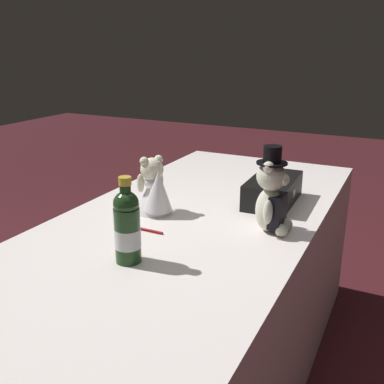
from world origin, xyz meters
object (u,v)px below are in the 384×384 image
Objects in this scene: teddy_bear_bride at (154,189)px; champagne_bottle at (127,226)px; signing_pen at (145,230)px; gift_case_black at (273,190)px; teddy_bear_groom at (272,196)px.

champagne_bottle reaches higher than teddy_bear_bride.
signing_pen is 0.42× the size of gift_case_black.
teddy_bear_bride is at bearing 20.15° from signing_pen.
gift_case_black reaches higher than signing_pen.
gift_case_black is (0.74, -0.25, -0.06)m from champagne_bottle.
signing_pen is at bearing 19.80° from champagne_bottle.
champagne_bottle reaches higher than gift_case_black.
champagne_bottle is (-0.43, 0.33, -0.02)m from teddy_bear_groom.
teddy_bear_bride reaches higher than gift_case_black.
teddy_bear_groom is 0.33m from gift_case_black.
champagne_bottle is at bearing -160.20° from signing_pen.
gift_case_black is (0.51, -0.33, 0.05)m from signing_pen.
gift_case_black is at bearing -50.01° from teddy_bear_bride.
signing_pen is (-0.18, -0.07, -0.09)m from teddy_bear_bride.
gift_case_black is at bearing -32.68° from signing_pen.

